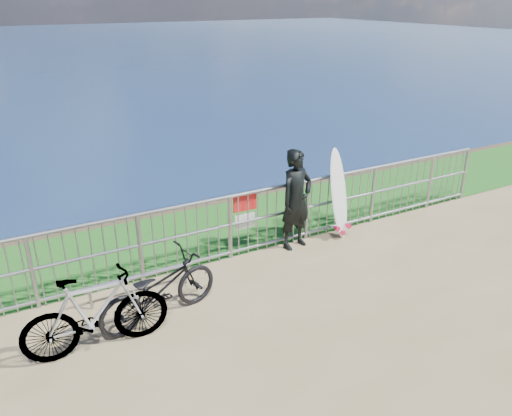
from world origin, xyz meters
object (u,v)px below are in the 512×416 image
bicycle_far (95,313)px  surfboard (339,197)px  surfer (296,200)px  bicycle_near (159,289)px

bicycle_far → surfboard: bearing=-73.0°
surfer → bicycle_near: 2.92m
surfboard → bicycle_near: 3.76m
bicycle_far → bicycle_near: bearing=-71.3°
surfboard → bicycle_near: size_ratio=0.94×
bicycle_near → bicycle_far: bicycle_far is taller
surfer → bicycle_near: size_ratio=1.00×
surfer → bicycle_far: (-3.61, -1.17, -0.34)m
surfboard → bicycle_far: surfboard is taller
surfboard → bicycle_far: size_ratio=0.93×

